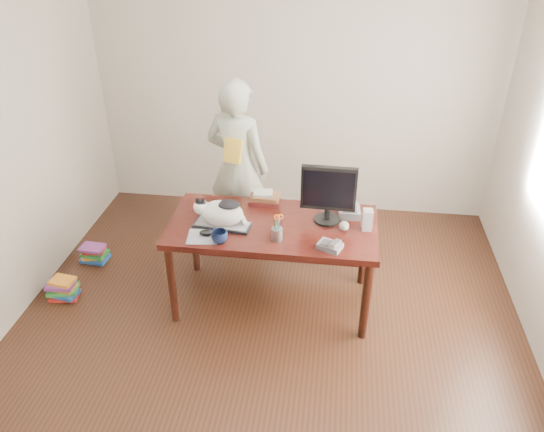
{
  "coord_description": "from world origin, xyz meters",
  "views": [
    {
      "loc": [
        0.45,
        -2.84,
        2.9
      ],
      "look_at": [
        0.0,
        0.55,
        0.85
      ],
      "focal_mm": 35.0,
      "sensor_mm": 36.0,
      "label": 1
    }
  ],
  "objects_px": {
    "cat": "(220,212)",
    "speaker": "(367,220)",
    "keyboard": "(222,225)",
    "calculator": "(349,210)",
    "person": "(238,167)",
    "pen_cup": "(277,232)",
    "desk": "(274,234)",
    "book_stack": "(265,198)",
    "book_pile_b": "(94,253)",
    "mouse": "(206,233)",
    "monitor": "(329,192)",
    "baseball": "(344,226)",
    "phone": "(330,246)",
    "book_pile_a": "(63,289)",
    "coffee_mug": "(220,237)"
  },
  "relations": [
    {
      "from": "baseball",
      "to": "book_stack",
      "type": "height_order",
      "value": "book_stack"
    },
    {
      "from": "baseball",
      "to": "person",
      "type": "relative_size",
      "value": 0.05
    },
    {
      "from": "mouse",
      "to": "book_stack",
      "type": "distance_m",
      "value": 0.67
    },
    {
      "from": "speaker",
      "to": "keyboard",
      "type": "bearing_deg",
      "value": -178.22
    },
    {
      "from": "desk",
      "to": "book_stack",
      "type": "bearing_deg",
      "value": 113.6
    },
    {
      "from": "cat",
      "to": "pen_cup",
      "type": "relative_size",
      "value": 1.99
    },
    {
      "from": "phone",
      "to": "book_pile_a",
      "type": "xyz_separation_m",
      "value": [
        -2.2,
        0.08,
        -0.69
      ]
    },
    {
      "from": "cat",
      "to": "book_pile_a",
      "type": "relative_size",
      "value": 1.59
    },
    {
      "from": "keyboard",
      "to": "calculator",
      "type": "distance_m",
      "value": 1.01
    },
    {
      "from": "calculator",
      "to": "person",
      "type": "xyz_separation_m",
      "value": [
        -1.01,
        0.59,
        0.04
      ]
    },
    {
      "from": "desk",
      "to": "baseball",
      "type": "bearing_deg",
      "value": -10.28
    },
    {
      "from": "mouse",
      "to": "phone",
      "type": "height_order",
      "value": "phone"
    },
    {
      "from": "cat",
      "to": "speaker",
      "type": "height_order",
      "value": "cat"
    },
    {
      "from": "calculator",
      "to": "book_pile_b",
      "type": "xyz_separation_m",
      "value": [
        -2.3,
        0.12,
        -0.71
      ]
    },
    {
      "from": "baseball",
      "to": "coffee_mug",
      "type": "bearing_deg",
      "value": -162.42
    },
    {
      "from": "keyboard",
      "to": "book_pile_b",
      "type": "height_order",
      "value": "keyboard"
    },
    {
      "from": "desk",
      "to": "mouse",
      "type": "relative_size",
      "value": 14.55
    },
    {
      "from": "keyboard",
      "to": "book_stack",
      "type": "bearing_deg",
      "value": 64.01
    },
    {
      "from": "monitor",
      "to": "book_stack",
      "type": "distance_m",
      "value": 0.62
    },
    {
      "from": "baseball",
      "to": "book_pile_b",
      "type": "bearing_deg",
      "value": 170.71
    },
    {
      "from": "desk",
      "to": "book_stack",
      "type": "height_order",
      "value": "book_stack"
    },
    {
      "from": "mouse",
      "to": "speaker",
      "type": "relative_size",
      "value": 0.67
    },
    {
      "from": "keyboard",
      "to": "calculator",
      "type": "relative_size",
      "value": 1.95
    },
    {
      "from": "book_pile_a",
      "to": "baseball",
      "type": "bearing_deg",
      "value": 4.48
    },
    {
      "from": "desk",
      "to": "book_stack",
      "type": "relative_size",
      "value": 6.3
    },
    {
      "from": "monitor",
      "to": "mouse",
      "type": "distance_m",
      "value": 0.97
    },
    {
      "from": "mouse",
      "to": "phone",
      "type": "relative_size",
      "value": 0.55
    },
    {
      "from": "keyboard",
      "to": "calculator",
      "type": "xyz_separation_m",
      "value": [
        0.96,
        0.31,
        0.02
      ]
    },
    {
      "from": "speaker",
      "to": "book_pile_a",
      "type": "height_order",
      "value": "speaker"
    },
    {
      "from": "cat",
      "to": "calculator",
      "type": "distance_m",
      "value": 1.02
    },
    {
      "from": "calculator",
      "to": "mouse",
      "type": "bearing_deg",
      "value": -160.14
    },
    {
      "from": "book_pile_b",
      "to": "calculator",
      "type": "bearing_deg",
      "value": -3.0
    },
    {
      "from": "monitor",
      "to": "phone",
      "type": "distance_m",
      "value": 0.44
    },
    {
      "from": "keyboard",
      "to": "monitor",
      "type": "distance_m",
      "value": 0.84
    },
    {
      "from": "baseball",
      "to": "book_stack",
      "type": "bearing_deg",
      "value": 151.83
    },
    {
      "from": "desk",
      "to": "baseball",
      "type": "height_order",
      "value": "baseball"
    },
    {
      "from": "mouse",
      "to": "book_stack",
      "type": "height_order",
      "value": "book_stack"
    },
    {
      "from": "keyboard",
      "to": "speaker",
      "type": "bearing_deg",
      "value": 12.27
    },
    {
      "from": "keyboard",
      "to": "speaker",
      "type": "distance_m",
      "value": 1.1
    },
    {
      "from": "book_pile_b",
      "to": "monitor",
      "type": "bearing_deg",
      "value": -7.07
    },
    {
      "from": "pen_cup",
      "to": "baseball",
      "type": "relative_size",
      "value": 2.82
    },
    {
      "from": "desk",
      "to": "speaker",
      "type": "relative_size",
      "value": 9.78
    },
    {
      "from": "baseball",
      "to": "person",
      "type": "xyz_separation_m",
      "value": [
        -0.97,
        0.84,
        0.03
      ]
    },
    {
      "from": "book_stack",
      "to": "book_pile_b",
      "type": "relative_size",
      "value": 0.98
    },
    {
      "from": "speaker",
      "to": "book_pile_b",
      "type": "height_order",
      "value": "speaker"
    },
    {
      "from": "desk",
      "to": "keyboard",
      "type": "bearing_deg",
      "value": -156.56
    },
    {
      "from": "monitor",
      "to": "book_pile_a",
      "type": "xyz_separation_m",
      "value": [
        -2.16,
        -0.29,
        -0.93
      ]
    },
    {
      "from": "person",
      "to": "pen_cup",
      "type": "bearing_deg",
      "value": 131.2
    },
    {
      "from": "desk",
      "to": "person",
      "type": "relative_size",
      "value": 0.98
    },
    {
      "from": "mouse",
      "to": "baseball",
      "type": "bearing_deg",
      "value": 5.18
    }
  ]
}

